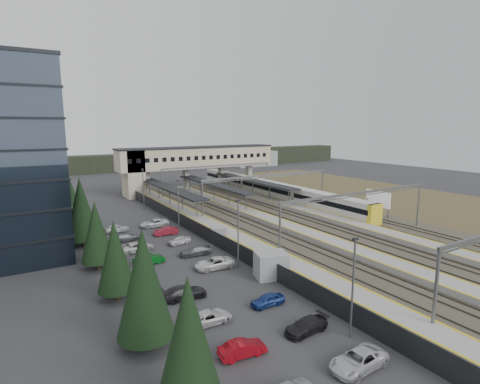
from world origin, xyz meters
TOP-DOWN VIEW (x-y plane):
  - ground at (0.00, 0.00)m, footprint 220.00×220.00m
  - conifer_row at (-22.00, -3.86)m, footprint 4.42×49.82m
  - car_park at (-13.38, -6.06)m, footprint 10.72×44.77m
  - lampposts at (-8.00, 1.25)m, footprint 0.50×53.25m
  - fence at (-6.50, 5.00)m, footprint 0.08×90.00m
  - relay_cabin_near at (-6.40, -12.29)m, footprint 3.91×3.29m
  - relay_cabin_far at (-5.00, 2.53)m, footprint 2.73×2.53m
  - rail_corridor at (9.34, 5.00)m, footprint 34.00×90.00m
  - canopies at (7.00, 27.00)m, footprint 23.10×30.00m
  - footbridge at (7.70, 42.00)m, footprint 40.40×6.40m
  - gantries at (12.00, 3.00)m, footprint 28.40×62.28m
  - train at (20.00, 24.36)m, footprint 2.81×58.79m
  - billboard at (26.35, 0.11)m, footprint 0.73×5.66m
  - scrub_east at (45.00, 5.00)m, footprint 34.00×120.00m
  - treeline_far at (23.81, 92.28)m, footprint 170.00×19.00m

SIDE VIEW (x-z plane):
  - ground at x=0.00m, z-range 0.00..0.00m
  - scrub_east at x=45.00m, z-range 0.00..0.06m
  - rail_corridor at x=9.34m, z-range -0.17..0.75m
  - car_park at x=-13.38m, z-range -0.03..1.25m
  - fence at x=-6.50m, z-range 0.00..2.00m
  - relay_cabin_far at x=-5.00m, z-range 0.00..2.01m
  - relay_cabin_near at x=-6.40m, z-range 0.00..2.80m
  - train at x=20.00m, z-range 0.24..3.79m
  - treeline_far at x=23.81m, z-range -0.55..6.45m
  - billboard at x=26.35m, z-range 0.80..5.56m
  - canopies at x=7.00m, z-range 2.28..5.56m
  - lampposts at x=-8.00m, z-range 0.30..8.37m
  - conifer_row at x=-22.00m, z-range 0.09..9.59m
  - gantries at x=12.00m, z-range 2.41..9.58m
  - footbridge at x=7.70m, z-range 2.33..13.53m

